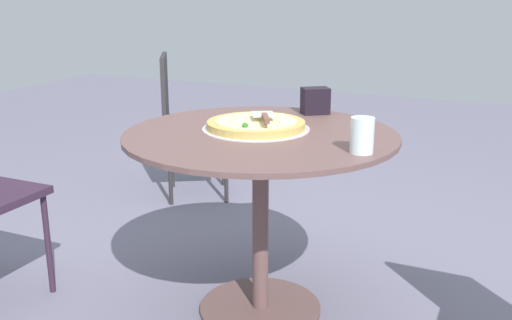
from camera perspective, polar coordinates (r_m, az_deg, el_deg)
The scene contains 7 objects.
ground_plane at distance 2.37m, azimuth 0.41°, elevation -14.27°, with size 10.00×10.00×0.00m, color slate.
patio_table at distance 2.15m, azimuth 0.44°, elevation -1.50°, with size 0.98×0.98×0.71m.
pizza_on_tray at distance 2.15m, azimuth 0.01°, elevation 3.40°, with size 0.39×0.39×0.05m.
pizza_server at distance 2.10m, azimuth 0.81°, elevation 4.25°, with size 0.15×0.21×0.02m.
drinking_cup at distance 1.85m, azimuth 10.22°, elevation 2.36°, with size 0.07×0.07×0.11m, color silver.
napkin_dispenser at distance 2.43m, azimuth 5.75°, elevation 5.72°, with size 0.11×0.08×0.11m, color black.
patio_chair_far at distance 3.48m, azimuth -6.93°, elevation 4.49°, with size 0.52×0.52×0.84m.
Camera 1 is at (0.84, -1.86, 1.20)m, focal length 41.38 mm.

